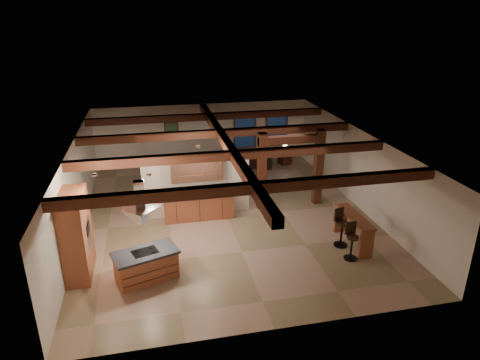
{
  "coord_description": "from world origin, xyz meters",
  "views": [
    {
      "loc": [
        -2.47,
        -13.62,
        6.9
      ],
      "look_at": [
        0.59,
        0.5,
        1.18
      ],
      "focal_mm": 32.0,
      "sensor_mm": 36.0,
      "label": 1
    }
  ],
  "objects_px": {
    "bar_counter": "(353,225)",
    "sofa": "(249,159)",
    "kitchen_island": "(146,265)",
    "dining_table": "(216,178)"
  },
  "relations": [
    {
      "from": "bar_counter",
      "to": "sofa",
      "type": "bearing_deg",
      "value": 100.83
    },
    {
      "from": "kitchen_island",
      "to": "dining_table",
      "type": "distance_m",
      "value": 7.04
    },
    {
      "from": "dining_table",
      "to": "sofa",
      "type": "distance_m",
      "value": 2.77
    },
    {
      "from": "sofa",
      "to": "bar_counter",
      "type": "xyz_separation_m",
      "value": [
        1.51,
        -7.87,
        0.35
      ]
    },
    {
      "from": "kitchen_island",
      "to": "sofa",
      "type": "xyz_separation_m",
      "value": [
        4.87,
        8.4,
        -0.1
      ]
    },
    {
      "from": "dining_table",
      "to": "sofa",
      "type": "xyz_separation_m",
      "value": [
        1.9,
        2.02,
        0.01
      ]
    },
    {
      "from": "sofa",
      "to": "dining_table",
      "type": "bearing_deg",
      "value": 66.16
    },
    {
      "from": "kitchen_island",
      "to": "bar_counter",
      "type": "relative_size",
      "value": 0.99
    },
    {
      "from": "sofa",
      "to": "bar_counter",
      "type": "bearing_deg",
      "value": 120.16
    },
    {
      "from": "kitchen_island",
      "to": "sofa",
      "type": "relative_size",
      "value": 0.85
    }
  ]
}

